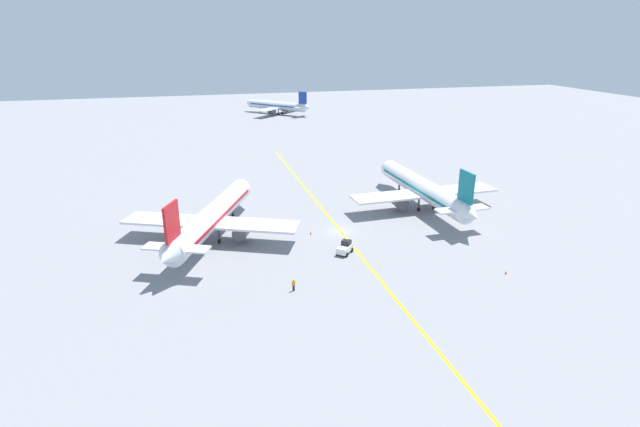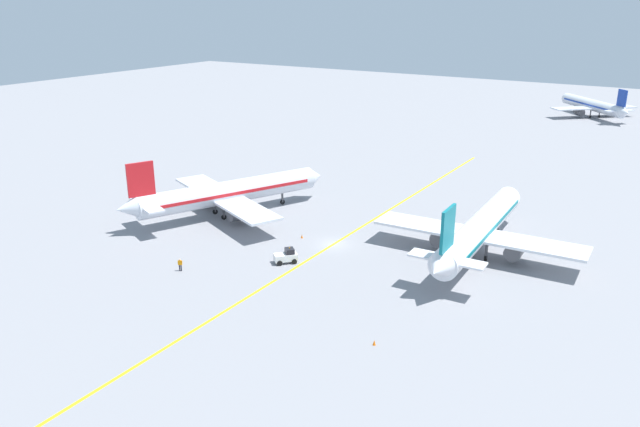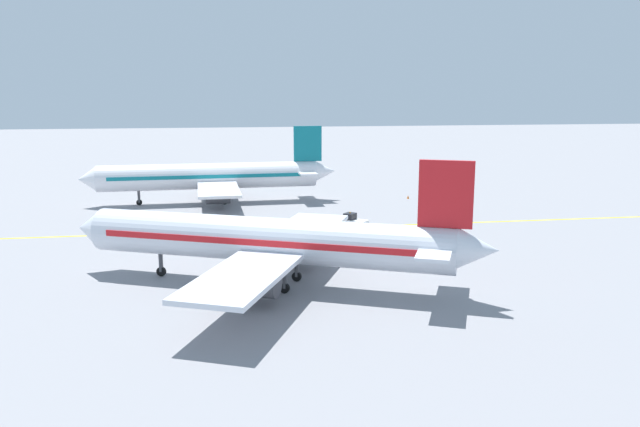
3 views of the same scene
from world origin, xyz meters
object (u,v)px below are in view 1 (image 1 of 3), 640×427
airplane_at_gate (212,217)px  airplane_distant_taxiing (277,106)px  airplane_adjacent_stand (423,189)px  baggage_tug_white (345,248)px  ground_crew_worker (294,285)px  traffic_cone_near_nose (506,272)px  traffic_cone_mid_apron (311,233)px

airplane_at_gate → airplane_distant_taxiing: bearing=75.0°
airplane_adjacent_stand → airplane_distant_taxiing: bearing=92.7°
baggage_tug_white → ground_crew_worker: 13.59m
baggage_tug_white → traffic_cone_near_nose: (19.25, -12.27, -0.63)m
airplane_at_gate → traffic_cone_near_nose: airplane_at_gate is taller
traffic_cone_near_nose → ground_crew_worker: bearing=174.2°
ground_crew_worker → traffic_cone_mid_apron: size_ratio=3.05×
ground_crew_worker → airplane_adjacent_stand: bearing=39.8°
airplane_adjacent_stand → traffic_cone_near_nose: airplane_adjacent_stand is taller
airplane_at_gate → baggage_tug_white: airplane_at_gate is taller
airplane_at_gate → airplane_distant_taxiing: (33.50, 124.71, -0.37)m
airplane_distant_taxiing → ground_crew_worker: (-24.62, -144.73, -2.43)m
baggage_tug_white → traffic_cone_near_nose: bearing=-32.5°
airplane_distant_taxiing → ground_crew_worker: 146.83m
airplane_at_gate → ground_crew_worker: (8.88, -20.02, -2.80)m
ground_crew_worker → traffic_cone_near_nose: (29.14, -2.95, -0.63)m
airplane_distant_taxiing → traffic_cone_near_nose: size_ratio=45.90×
airplane_distant_taxiing → traffic_cone_mid_apron: bearing=-98.0°
airplane_distant_taxiing → traffic_cone_near_nose: 147.78m
airplane_distant_taxiing → baggage_tug_white: bearing=-96.2°
airplane_distant_taxiing → ground_crew_worker: size_ratio=15.03×
ground_crew_worker → airplane_distant_taxiing: bearing=80.3°
airplane_adjacent_stand → ground_crew_worker: (-30.24, -25.17, -2.80)m
airplane_adjacent_stand → baggage_tug_white: (-20.34, -15.85, -2.81)m
baggage_tug_white → ground_crew_worker: bearing=-136.7°
airplane_at_gate → airplane_distant_taxiing: airplane_at_gate is taller
airplane_at_gate → traffic_cone_mid_apron: 16.12m
traffic_cone_near_nose → airplane_distant_taxiing: bearing=91.8°
baggage_tug_white → traffic_cone_mid_apron: baggage_tug_white is taller
airplane_adjacent_stand → ground_crew_worker: airplane_adjacent_stand is taller
traffic_cone_mid_apron → airplane_adjacent_stand: bearing=17.4°
airplane_at_gate → traffic_cone_near_nose: bearing=-31.1°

